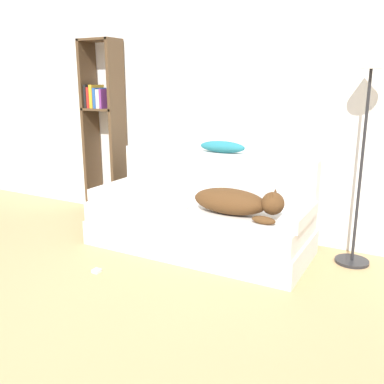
{
  "coord_description": "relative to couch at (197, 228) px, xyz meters",
  "views": [
    {
      "loc": [
        1.87,
        -1.27,
        1.44
      ],
      "look_at": [
        0.2,
        1.78,
        0.54
      ],
      "focal_mm": 40.0,
      "sensor_mm": 36.0,
      "label": 1
    }
  ],
  "objects": [
    {
      "name": "couch_arm_right",
      "position": [
        0.89,
        -0.01,
        0.25
      ],
      "size": [
        0.15,
        0.62,
        0.1
      ],
      "color": "silver",
      "rests_on": "couch"
    },
    {
      "name": "couch_arm_left",
      "position": [
        -0.89,
        -0.01,
        0.25
      ],
      "size": [
        0.15,
        0.62,
        0.1
      ],
      "color": "silver",
      "rests_on": "couch"
    },
    {
      "name": "power_adapter",
      "position": [
        -0.46,
        -0.81,
        -0.18
      ],
      "size": [
        0.06,
        0.06,
        0.02
      ],
      "color": "white",
      "rests_on": "ground_plane"
    },
    {
      "name": "laptop",
      "position": [
        -0.21,
        -0.08,
        0.21
      ],
      "size": [
        0.37,
        0.25,
        0.02
      ],
      "rotation": [
        0.0,
        0.0,
        0.18
      ],
      "color": "silver",
      "rests_on": "couch"
    },
    {
      "name": "couch_backrest",
      "position": [
        0.0,
        0.33,
        0.41
      ],
      "size": [
        1.89,
        0.15,
        0.43
      ],
      "color": "silver",
      "rests_on": "couch"
    },
    {
      "name": "couch",
      "position": [
        0.0,
        0.0,
        0.0
      ],
      "size": [
        1.93,
        0.81,
        0.39
      ],
      "color": "silver",
      "rests_on": "ground_plane"
    },
    {
      "name": "wall_back",
      "position": [
        -0.2,
        0.63,
        1.16
      ],
      "size": [
        6.81,
        0.06,
        2.7
      ],
      "color": "white",
      "rests_on": "ground_plane"
    },
    {
      "name": "bookshelf",
      "position": [
        -1.39,
        0.44,
        0.86
      ],
      "size": [
        0.41,
        0.26,
        1.87
      ],
      "color": "#4C3823",
      "rests_on": "ground_plane"
    },
    {
      "name": "floor_lamp",
      "position": [
        1.26,
        0.34,
        1.15
      ],
      "size": [
        0.27,
        0.27,
        1.73
      ],
      "color": "#232326",
      "rests_on": "ground_plane"
    },
    {
      "name": "throw_pillow",
      "position": [
        0.07,
        0.34,
        0.68
      ],
      "size": [
        0.43,
        0.15,
        0.1
      ],
      "color": "teal",
      "rests_on": "couch_backrest"
    },
    {
      "name": "dog",
      "position": [
        0.39,
        -0.06,
        0.31
      ],
      "size": [
        0.77,
        0.3,
        0.24
      ],
      "color": "#513319",
      "rests_on": "couch"
    },
    {
      "name": "ground_plane",
      "position": [
        -0.2,
        -1.88,
        -0.19
      ],
      "size": [
        20.0,
        20.0,
        0.0
      ],
      "primitive_type": "plane",
      "color": "tan"
    }
  ]
}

